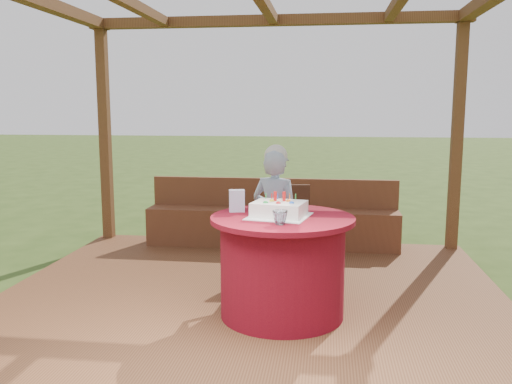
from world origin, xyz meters
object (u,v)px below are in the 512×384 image
birthday_cake (279,209)px  drinking_glass (280,217)px  elderly_woman (276,216)px  gift_bag (237,201)px  bench (272,224)px  table (282,265)px  chair (289,225)px

birthday_cake → drinking_glass: (0.03, -0.29, -0.01)m
elderly_woman → birthday_cake: bearing=-82.4°
elderly_woman → drinking_glass: elderly_woman is taller
elderly_woman → gift_bag: 0.63m
gift_bag → birthday_cake: bearing=-37.1°
bench → table: table is taller
bench → gift_bag: size_ratio=16.72×
bench → gift_bag: 2.15m
chair → birthday_cake: size_ratio=1.66×
elderly_woman → birthday_cake: size_ratio=2.51×
elderly_woman → birthday_cake: elderly_woman is taller
chair → birthday_cake: (0.00, -1.18, 0.38)m
chair → birthday_cake: 1.24m
drinking_glass → gift_bag: bearing=130.9°
bench → drinking_glass: drinking_glass is taller
elderly_woman → gift_bag: elderly_woman is taller
table → gift_bag: 0.64m
birthday_cake → table: bearing=20.8°
table → chair: chair is taller
bench → drinking_glass: size_ratio=26.62×
chair → drinking_glass: 1.52m
table → drinking_glass: bearing=-88.9°
bench → elderly_woman: bearing=-83.0°
birthday_cake → chair: bearing=90.2°
table → elderly_woman: elderly_woman is taller
chair → drinking_glass: bearing=-88.6°
elderly_woman → birthday_cake: (0.09, -0.69, 0.20)m
birthday_cake → drinking_glass: bearing=-83.6°
elderly_woman → bench: bearing=97.0°
birthday_cake → gift_bag: bearing=155.2°
table → drinking_glass: 0.54m
elderly_woman → gift_bag: bearing=-117.3°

